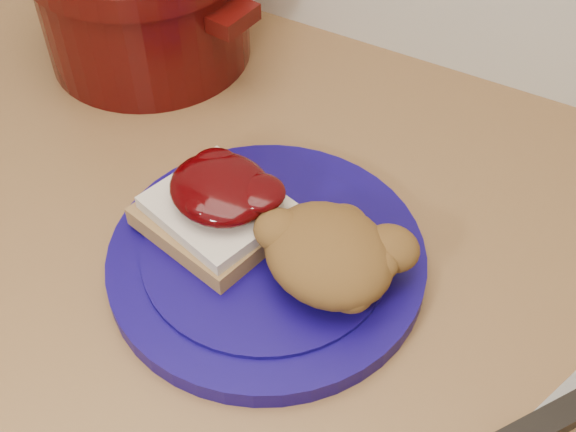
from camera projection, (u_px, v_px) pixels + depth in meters
The scene contains 3 objects.
plate at pixel (267, 258), 0.63m from camera, with size 0.28×0.28×0.02m, color #0E0552.
sandwich at pixel (217, 204), 0.62m from camera, with size 0.14×0.13×0.06m.
stuffing_mound at pixel (329, 254), 0.58m from camera, with size 0.11×0.10×0.06m, color brown.
Camera 1 is at (0.21, 1.11, 1.40)m, focal length 45.00 mm.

